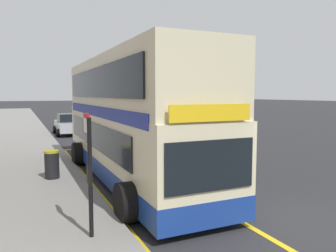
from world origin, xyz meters
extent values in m
plane|color=#28282B|center=(0.00, 32.00, 0.00)|extent=(260.00, 260.00, 0.00)
cube|color=gray|center=(-7.00, 32.00, 0.07)|extent=(6.00, 76.00, 0.14)
cube|color=beige|center=(-2.45, 5.88, 1.35)|extent=(2.44, 11.24, 2.30)
cube|color=beige|center=(-2.45, 5.88, 3.45)|extent=(2.41, 11.02, 1.90)
cube|color=navy|center=(-2.45, 5.88, 0.50)|extent=(2.46, 11.26, 0.60)
cube|color=navy|center=(-2.45, 5.88, 2.52)|extent=(2.47, 10.35, 0.36)
cube|color=black|center=(-3.69, 6.28, 1.65)|extent=(0.04, 9.00, 0.90)
cube|color=black|center=(-3.69, 5.88, 3.50)|extent=(0.04, 9.90, 1.00)
cube|color=black|center=(-2.45, 0.23, 1.60)|extent=(2.14, 0.04, 1.10)
cube|color=yellow|center=(-2.45, 0.23, 2.72)|extent=(1.95, 0.04, 0.36)
cylinder|color=black|center=(-3.76, 1.83, 0.50)|extent=(0.56, 1.00, 1.00)
cylinder|color=black|center=(-1.14, 1.83, 0.50)|extent=(0.56, 1.00, 1.00)
cylinder|color=black|center=(-3.76, 8.97, 0.50)|extent=(0.56, 1.00, 1.00)
cylinder|color=black|center=(-1.14, 8.97, 0.50)|extent=(0.56, 1.00, 1.00)
cube|color=gold|center=(-3.92, 5.97, 0.01)|extent=(0.16, 14.79, 0.01)
cube|color=gold|center=(-1.27, 5.97, 0.01)|extent=(0.16, 14.79, 0.01)
cube|color=gold|center=(-2.60, 13.29, 0.01)|extent=(2.81, 0.16, 0.01)
cylinder|color=black|center=(-4.82, 1.08, 1.39)|extent=(0.09, 0.09, 2.50)
cube|color=silver|center=(-4.82, 1.34, 2.46)|extent=(0.05, 0.42, 0.30)
cube|color=red|center=(-4.82, 1.34, 2.66)|extent=(0.05, 0.42, 0.10)
cube|color=black|center=(-4.82, 1.18, 1.44)|extent=(0.06, 0.28, 0.40)
cube|color=maroon|center=(3.02, 17.16, 0.66)|extent=(1.76, 4.20, 0.72)
cube|color=black|center=(3.02, 17.06, 1.32)|extent=(1.52, 1.90, 0.60)
cylinder|color=black|center=(2.08, 18.46, 0.30)|extent=(0.22, 0.60, 0.60)
cylinder|color=black|center=(3.95, 18.46, 0.30)|extent=(0.22, 0.60, 0.60)
cylinder|color=black|center=(2.08, 15.86, 0.30)|extent=(0.22, 0.60, 0.60)
cylinder|color=black|center=(3.95, 15.86, 0.30)|extent=(0.22, 0.60, 0.60)
cube|color=slate|center=(2.55, 35.63, 0.66)|extent=(1.76, 4.20, 0.72)
cube|color=black|center=(2.55, 35.53, 1.32)|extent=(1.52, 1.90, 0.60)
cylinder|color=black|center=(1.62, 36.93, 0.30)|extent=(0.22, 0.60, 0.60)
cylinder|color=black|center=(3.49, 36.93, 0.30)|extent=(0.22, 0.60, 0.60)
cylinder|color=black|center=(1.62, 34.33, 0.30)|extent=(0.22, 0.60, 0.60)
cylinder|color=black|center=(3.49, 34.33, 0.30)|extent=(0.22, 0.60, 0.60)
cube|color=#B2B5BA|center=(-2.66, 20.56, 0.66)|extent=(1.76, 4.20, 0.72)
cube|color=black|center=(-2.66, 20.46, 1.32)|extent=(1.52, 1.90, 0.60)
cylinder|color=black|center=(-3.60, 21.86, 0.30)|extent=(0.22, 0.60, 0.60)
cylinder|color=black|center=(-1.73, 21.86, 0.30)|extent=(0.22, 0.60, 0.60)
cylinder|color=black|center=(-3.60, 19.26, 0.30)|extent=(0.22, 0.60, 0.60)
cylinder|color=black|center=(-1.73, 19.26, 0.30)|extent=(0.22, 0.60, 0.60)
cylinder|color=black|center=(-5.12, 6.47, 0.60)|extent=(0.50, 0.50, 0.91)
cylinder|color=#A5991E|center=(-5.12, 6.47, 1.09)|extent=(0.52, 0.52, 0.08)
camera|label=1|loc=(-6.09, -5.59, 3.10)|focal=35.07mm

